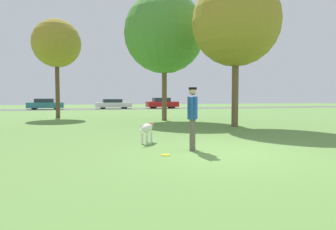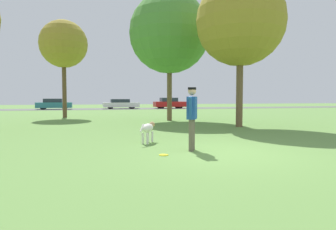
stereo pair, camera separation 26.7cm
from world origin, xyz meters
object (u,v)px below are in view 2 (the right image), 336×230
(tree_near_right, at_px, (240,22))
(parked_car_white, at_px, (121,104))
(tree_mid_center, at_px, (169,33))
(parked_car_teal, at_px, (54,104))
(frisbee, at_px, (164,155))
(person, at_px, (192,113))
(tree_far_left, at_px, (64,44))
(dog, at_px, (148,129))
(parked_car_red, at_px, (169,103))

(tree_near_right, distance_m, parked_car_white, 26.62)
(tree_mid_center, xyz_separation_m, tree_near_right, (2.15, -4.81, -0.34))
(parked_car_teal, bearing_deg, frisbee, -79.73)
(person, height_order, tree_far_left, tree_far_left)
(tree_far_left, bearing_deg, parked_car_teal, 98.04)
(tree_mid_center, relative_size, tree_near_right, 1.10)
(person, relative_size, frisbee, 7.19)
(dog, distance_m, parked_car_red, 31.00)
(dog, height_order, frisbee, dog)
(parked_car_white, bearing_deg, parked_car_teal, 179.49)
(parked_car_teal, bearing_deg, tree_mid_center, -67.24)
(person, bearing_deg, parked_car_teal, 39.81)
(person, relative_size, parked_car_white, 0.36)
(dog, height_order, tree_far_left, tree_far_left)
(tree_near_right, relative_size, parked_car_white, 1.54)
(person, xyz_separation_m, tree_mid_center, (2.28, 10.38, 4.34))
(person, bearing_deg, frisbee, 145.71)
(tree_far_left, height_order, parked_car_red, tree_far_left)
(person, height_order, parked_car_white, person)
(tree_far_left, xyz_separation_m, parked_car_red, (12.26, 16.16, -4.47))
(parked_car_teal, bearing_deg, tree_far_left, -81.61)
(person, relative_size, parked_car_teal, 0.40)
(parked_car_teal, relative_size, parked_car_red, 0.99)
(dog, xyz_separation_m, tree_near_right, (5.27, 3.96, 4.55))
(frisbee, bearing_deg, parked_car_white, 85.51)
(tree_near_right, bearing_deg, frisbee, -131.35)
(frisbee, height_order, tree_mid_center, tree_mid_center)
(person, xyz_separation_m, tree_near_right, (4.42, 5.57, 4.00))
(person, xyz_separation_m, parked_car_red, (8.10, 31.29, -0.28))
(tree_mid_center, distance_m, parked_car_red, 22.19)
(tree_near_right, relative_size, parked_car_teal, 1.71)
(parked_car_teal, relative_size, parked_car_white, 0.90)
(frisbee, distance_m, parked_car_red, 33.01)
(parked_car_red, bearing_deg, parked_car_white, 176.54)
(tree_mid_center, height_order, parked_car_white, tree_mid_center)
(tree_mid_center, height_order, parked_car_red, tree_mid_center)
(tree_near_right, bearing_deg, dog, -143.10)
(parked_car_red, bearing_deg, tree_mid_center, -105.53)
(dog, bearing_deg, parked_car_white, 27.81)
(tree_far_left, bearing_deg, tree_near_right, -48.07)
(parked_car_teal, bearing_deg, parked_car_red, -1.12)
(frisbee, relative_size, parked_car_teal, 0.06)
(tree_near_right, height_order, parked_car_white, tree_near_right)
(frisbee, xyz_separation_m, tree_near_right, (5.31, 6.03, 4.98))
(tree_near_right, height_order, parked_car_teal, tree_near_right)
(frisbee, relative_size, tree_near_right, 0.03)
(tree_mid_center, relative_size, parked_car_teal, 1.87)
(frisbee, bearing_deg, dog, 88.97)
(frisbee, bearing_deg, parked_car_teal, 99.91)
(person, distance_m, parked_car_teal, 32.33)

